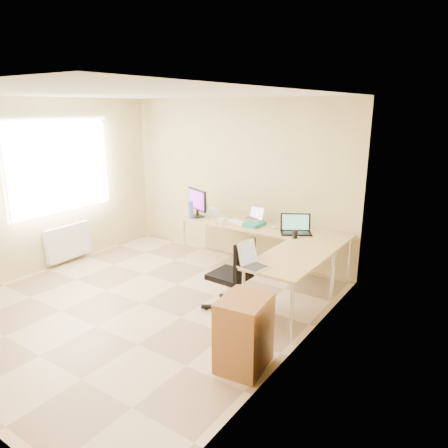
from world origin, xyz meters
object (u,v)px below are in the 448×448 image
Objects in this scene: desk_main at (261,248)px; cabinet at (244,333)px; laptop_center at (253,214)px; desk_fan at (205,208)px; laptop_black at (296,224)px; laptop_return at (255,258)px; water_bottle at (191,210)px; monitor at (197,203)px; office_chair at (229,273)px; keyboard at (239,223)px; desk_return at (290,285)px; mug at (222,221)px.

cabinet is (1.09, -2.25, -0.01)m from desk_main.
desk_fan is at bearing -157.43° from laptop_center.
laptop_center is at bearing 163.64° from desk_main.
laptop_black reaches higher than laptop_return.
desk_fan is at bearing 78.70° from water_bottle.
monitor reaches higher than office_chair.
office_chair is at bearing -36.10° from water_bottle.
laptop_black reaches higher than desk_fan.
water_bottle is 2.27m from laptop_return.
laptop_center is 0.40× the size of cabinet.
office_chair reaches higher than desk_main.
keyboard is 0.82m from water_bottle.
monitor is at bearing -101.33° from desk_fan.
water_bottle is (-2.10, 0.70, 0.51)m from desk_return.
laptop_center is 1.86m from laptop_return.
mug is 1.80m from laptop_return.
mug is 0.15× the size of cabinet.
desk_main is at bearing 29.62° from mug.
office_chair is (0.50, -1.40, -0.38)m from laptop_center.
monitor is 0.65m from mug.
laptop_center is at bearing 138.01° from laptop_black.
desk_main is 2.04× the size of desk_return.
laptop_black is 1.35m from office_chair.
desk_return is 2.35m from monitor.
monitor is 1.84× the size of laptop_center.
office_chair is at bearing -51.39° from mug.
desk_return is 2.33m from desk_fan.
desk_fan is (-1.67, 0.09, -0.01)m from laptop_black.
office_chair reaches higher than laptop_center.
water_bottle is at bearing -165.20° from desk_main.
keyboard is (-0.34, -0.09, 0.38)m from desk_main.
laptop_return is at bearing -43.64° from mug.
water_bottle is (0.00, -0.17, -0.08)m from monitor.
office_chair is at bearing -51.02° from laptop_center.
office_chair reaches higher than desk_return.
monitor is 0.74× the size of cabinet.
laptop_black is (1.73, 0.05, -0.10)m from monitor.
office_chair is (-0.66, -0.35, 0.14)m from desk_return.
laptop_return is (1.30, -1.24, 0.07)m from mug.
laptop_black is (-0.37, 0.92, 0.50)m from desk_return.
monitor is 0.18m from desk_fan.
desk_return is at bearing -22.93° from laptop_center.
desk_main is 0.73m from mug.
mug is at bearing 7.45° from monitor.
desk_return is 3.04× the size of laptop_black.
cabinet is (0.77, -0.90, -0.14)m from office_chair.
cabinet is at bearing -20.84° from monitor.
office_chair is at bearing 123.52° from cabinet.
keyboard is at bearing -164.64° from desk_main.
desk_fan reaches higher than mug.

